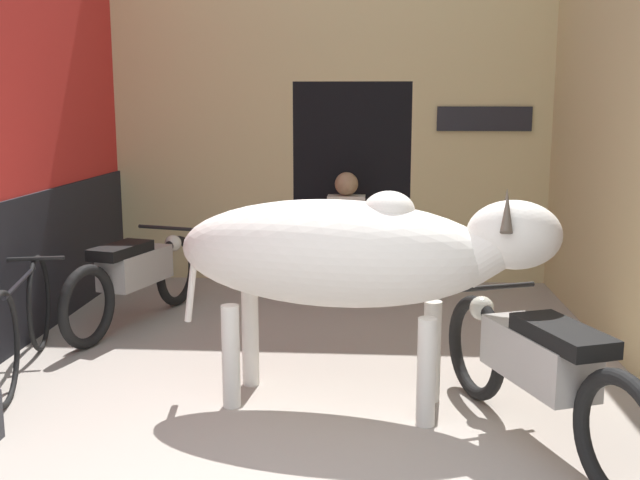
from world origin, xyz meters
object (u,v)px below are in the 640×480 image
Objects in this scene: bicycle at (23,322)px; plastic_stool at (310,266)px; motorcycle_far at (136,274)px; motorcycle_near at (538,367)px; shopkeeper_seated at (346,229)px; cow at (350,254)px.

bicycle reaches higher than plastic_stool.
motorcycle_near is at bearing -35.84° from motorcycle_far.
shopkeeper_seated is (1.71, 1.21, 0.20)m from motorcycle_far.
bicycle is 3.11m from plastic_stool.
motorcycle_near is at bearing -66.25° from plastic_stool.
shopkeeper_seated is 0.56m from plastic_stool.
motorcycle_far is 4.48× the size of plastic_stool.
shopkeeper_seated is 2.79× the size of plastic_stool.
shopkeeper_seated is at bearing 35.15° from motorcycle_far.
plastic_stool is (1.76, 2.56, -0.14)m from bicycle.
cow is 1.24m from motorcycle_near.
cow is at bearing 155.43° from motorcycle_near.
plastic_stool is (1.35, 1.35, -0.20)m from motorcycle_far.
bicycle is at bearing 170.12° from cow.
shopkeeper_seated is (2.12, 2.41, 0.26)m from bicycle.
motorcycle_near reaches higher than plastic_stool.
shopkeeper_seated is at bearing 48.70° from bicycle.
cow is 3.07m from plastic_stool.
cow is 2.48m from motorcycle_far.
cow is at bearing -80.77° from plastic_stool.
motorcycle_far is at bearing 144.16° from motorcycle_near.
bicycle is (-2.23, 0.39, -0.58)m from cow.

